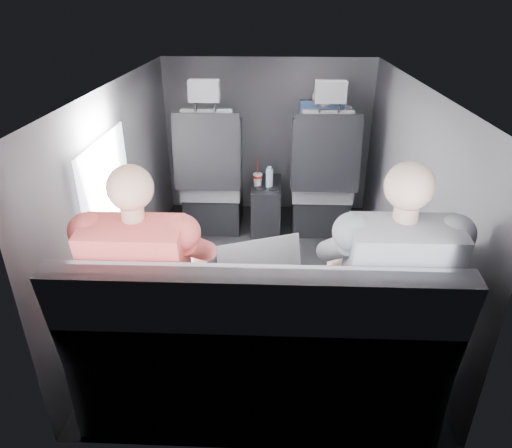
{
  "coord_description": "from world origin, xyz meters",
  "views": [
    {
      "loc": [
        0.06,
        -2.66,
        1.8
      ],
      "look_at": [
        -0.05,
        -0.05,
        0.49
      ],
      "focal_mm": 32.0,
      "sensor_mm": 36.0,
      "label": 1
    }
  ],
  "objects_px": {
    "center_console": "(266,205)",
    "laptop_black": "(379,271)",
    "laptop_silver": "(261,271)",
    "soda_cup": "(258,179)",
    "water_bottle": "(269,178)",
    "rear_bench": "(258,358)",
    "laptop_white": "(157,264)",
    "passenger_rear_right": "(385,288)",
    "passenger_front_right": "(321,137)",
    "front_seat_left": "(212,185)",
    "passenger_rear_left": "(151,285)",
    "front_seat_right": "(321,186)"
  },
  "relations": [
    {
      "from": "rear_bench",
      "to": "laptop_black",
      "type": "xyz_separation_m",
      "value": [
        0.56,
        0.26,
        0.32
      ]
    },
    {
      "from": "soda_cup",
      "to": "water_bottle",
      "type": "xyz_separation_m",
      "value": [
        0.1,
        -0.01,
        0.02
      ]
    },
    {
      "from": "soda_cup",
      "to": "laptop_black",
      "type": "height_order",
      "value": "laptop_black"
    },
    {
      "from": "water_bottle",
      "to": "passenger_front_right",
      "type": "xyz_separation_m",
      "value": [
        0.43,
        0.29,
        0.26
      ]
    },
    {
      "from": "rear_bench",
      "to": "passenger_front_right",
      "type": "distance_m",
      "value": 2.25
    },
    {
      "from": "center_console",
      "to": "laptop_black",
      "type": "relative_size",
      "value": 1.38
    },
    {
      "from": "laptop_white",
      "to": "passenger_rear_right",
      "type": "bearing_deg",
      "value": -9.61
    },
    {
      "from": "front_seat_left",
      "to": "passenger_rear_right",
      "type": "relative_size",
      "value": 1.0
    },
    {
      "from": "front_seat_left",
      "to": "rear_bench",
      "type": "xyz_separation_m",
      "value": [
        0.45,
        -1.9,
        -0.09
      ]
    },
    {
      "from": "front_seat_left",
      "to": "laptop_white",
      "type": "distance_m",
      "value": 1.64
    },
    {
      "from": "front_seat_left",
      "to": "passenger_rear_left",
      "type": "bearing_deg",
      "value": -91.14
    },
    {
      "from": "soda_cup",
      "to": "water_bottle",
      "type": "height_order",
      "value": "soda_cup"
    },
    {
      "from": "center_console",
      "to": "laptop_white",
      "type": "distance_m",
      "value": 1.79
    },
    {
      "from": "rear_bench",
      "to": "soda_cup",
      "type": "xyz_separation_m",
      "value": [
        -0.07,
        1.88,
        0.15
      ]
    },
    {
      "from": "passenger_rear_right",
      "to": "passenger_front_right",
      "type": "height_order",
      "value": "passenger_rear_right"
    },
    {
      "from": "center_console",
      "to": "soda_cup",
      "type": "height_order",
      "value": "soda_cup"
    },
    {
      "from": "soda_cup",
      "to": "passenger_rear_right",
      "type": "relative_size",
      "value": 0.19
    },
    {
      "from": "rear_bench",
      "to": "laptop_silver",
      "type": "height_order",
      "value": "rear_bench"
    },
    {
      "from": "laptop_black",
      "to": "water_bottle",
      "type": "bearing_deg",
      "value": 108.46
    },
    {
      "from": "soda_cup",
      "to": "laptop_silver",
      "type": "height_order",
      "value": "laptop_silver"
    },
    {
      "from": "laptop_silver",
      "to": "passenger_front_right",
      "type": "xyz_separation_m",
      "value": [
        0.44,
        1.94,
        0.1
      ]
    },
    {
      "from": "laptop_black",
      "to": "passenger_rear_right",
      "type": "relative_size",
      "value": 0.28
    },
    {
      "from": "rear_bench",
      "to": "passenger_rear_left",
      "type": "distance_m",
      "value": 0.59
    },
    {
      "from": "front_seat_left",
      "to": "passenger_rear_right",
      "type": "xyz_separation_m",
      "value": [
        1.01,
        -1.81,
        0.24
      ]
    },
    {
      "from": "soda_cup",
      "to": "water_bottle",
      "type": "distance_m",
      "value": 0.1
    },
    {
      "from": "laptop_black",
      "to": "passenger_rear_left",
      "type": "distance_m",
      "value": 1.06
    },
    {
      "from": "passenger_front_right",
      "to": "laptop_silver",
      "type": "bearing_deg",
      "value": -102.84
    },
    {
      "from": "water_bottle",
      "to": "rear_bench",
      "type": "bearing_deg",
      "value": -90.72
    },
    {
      "from": "center_console",
      "to": "laptop_black",
      "type": "distance_m",
      "value": 1.83
    },
    {
      "from": "front_seat_right",
      "to": "laptop_silver",
      "type": "height_order",
      "value": "front_seat_right"
    },
    {
      "from": "soda_cup",
      "to": "laptop_white",
      "type": "xyz_separation_m",
      "value": [
        -0.43,
        -1.61,
        0.17
      ]
    },
    {
      "from": "water_bottle",
      "to": "passenger_front_right",
      "type": "relative_size",
      "value": 0.24
    },
    {
      "from": "front_seat_right",
      "to": "laptop_white",
      "type": "distance_m",
      "value": 1.9
    },
    {
      "from": "front_seat_right",
      "to": "rear_bench",
      "type": "distance_m",
      "value": 1.96
    },
    {
      "from": "laptop_black",
      "to": "passenger_rear_right",
      "type": "height_order",
      "value": "passenger_rear_right"
    },
    {
      "from": "front_seat_left",
      "to": "water_bottle",
      "type": "bearing_deg",
      "value": -3.45
    },
    {
      "from": "front_seat_right",
      "to": "laptop_silver",
      "type": "xyz_separation_m",
      "value": [
        -0.44,
        -1.68,
        0.24
      ]
    },
    {
      "from": "front_seat_right",
      "to": "laptop_black",
      "type": "xyz_separation_m",
      "value": [
        0.11,
        -1.65,
        0.23
      ]
    },
    {
      "from": "laptop_black",
      "to": "laptop_white",
      "type": "bearing_deg",
      "value": 179.01
    },
    {
      "from": "laptop_silver",
      "to": "soda_cup",
      "type": "bearing_deg",
      "value": 92.76
    },
    {
      "from": "front_seat_left",
      "to": "water_bottle",
      "type": "xyz_separation_m",
      "value": [
        0.47,
        -0.03,
        0.08
      ]
    },
    {
      "from": "center_console",
      "to": "passenger_front_right",
      "type": "distance_m",
      "value": 0.74
    },
    {
      "from": "front_seat_left",
      "to": "passenger_rear_right",
      "type": "distance_m",
      "value": 2.08
    },
    {
      "from": "rear_bench",
      "to": "center_console",
      "type": "bearing_deg",
      "value": 90.0
    },
    {
      "from": "laptop_silver",
      "to": "center_console",
      "type": "bearing_deg",
      "value": 90.26
    },
    {
      "from": "rear_bench",
      "to": "laptop_white",
      "type": "height_order",
      "value": "rear_bench"
    },
    {
      "from": "laptop_white",
      "to": "passenger_front_right",
      "type": "relative_size",
      "value": 0.44
    },
    {
      "from": "passenger_rear_right",
      "to": "laptop_white",
      "type": "bearing_deg",
      "value": 170.39
    },
    {
      "from": "rear_bench",
      "to": "laptop_black",
      "type": "height_order",
      "value": "rear_bench"
    },
    {
      "from": "soda_cup",
      "to": "passenger_front_right",
      "type": "height_order",
      "value": "passenger_front_right"
    }
  ]
}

